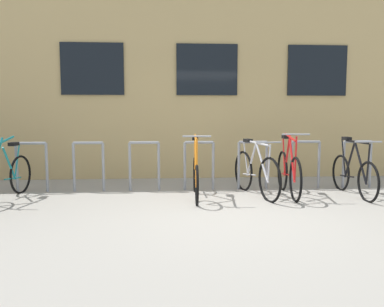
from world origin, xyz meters
The scene contains 8 objects.
ground_plane centered at (0.00, 0.00, 0.00)m, with size 42.00×42.00×0.00m, color #9E998E.
storefront_building centered at (0.00, 6.08, 2.60)m, with size 28.00×5.80×5.20m.
bike_rack centered at (-0.28, 1.90, 0.54)m, with size 6.57×0.05×0.90m.
bicycle_black centered at (2.33, 1.23, 0.37)m, with size 0.44×1.65×1.01m.
bicycle_teal centered at (-3.53, 1.33, 0.38)m, with size 0.44×1.69×1.07m.
bicycle_silver centered at (0.65, 1.34, 0.39)m, with size 0.53×1.71×0.98m.
bicycle_orange centered at (-0.39, 1.26, 0.37)m, with size 0.44×1.69×1.09m.
bicycle_red centered at (1.22, 1.34, 0.40)m, with size 0.44×1.70×1.10m.
Camera 1 is at (-0.89, -5.11, 1.40)m, focal length 36.12 mm.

